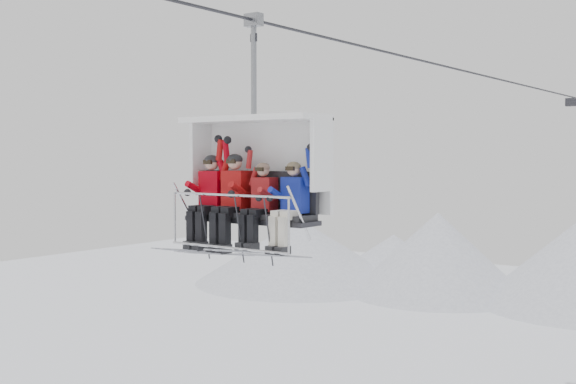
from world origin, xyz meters
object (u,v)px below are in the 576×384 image
Objects in this scene: chairlift_carrier at (259,169)px; skier_far_left at (209,196)px; skier_far_right at (291,203)px; skier_center_right at (260,202)px; skier_center_left at (233,197)px.

chairlift_carrier is 2.25× the size of skier_far_left.
skier_center_right is at bearing -179.74° from skier_far_right.
skier_far_left is 1.17m from skier_center_right.
skier_far_right is at bearing 0.26° from skier_center_right.
skier_far_right is at bearing -0.40° from skier_far_left.
skier_center_left is at bearing 179.35° from skier_far_right.
skier_center_left reaches higher than skier_center_right.
skier_center_right is 1.00× the size of skier_far_right.
skier_far_left is 1.05× the size of skier_far_right.
skier_far_right is (0.64, 0.00, 0.01)m from skier_center_right.
chairlift_carrier reaches higher than skier_center_left.
skier_center_right is (0.28, -0.32, -0.55)m from chairlift_carrier.
skier_center_right is at bearing -49.09° from chairlift_carrier.
skier_far_right is (1.27, -0.01, -0.06)m from skier_center_left.
skier_far_left is at bearing -179.81° from skier_center_left.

